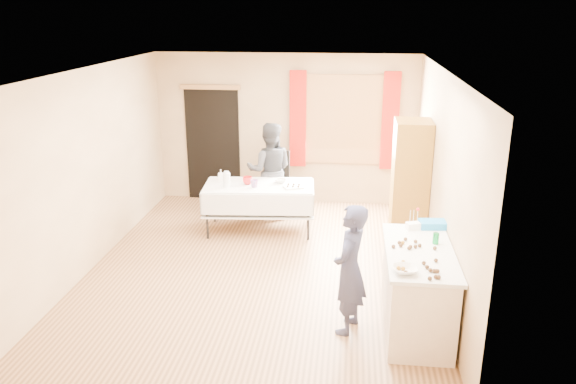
# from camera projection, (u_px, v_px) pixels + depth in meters

# --- Properties ---
(floor) EXTENTS (4.50, 5.50, 0.02)m
(floor) POSITION_uv_depth(u_px,v_px,m) (262.00, 267.00, 7.56)
(floor) COLOR #9E7047
(floor) RESTS_ON ground
(ceiling) EXTENTS (4.50, 5.50, 0.02)m
(ceiling) POSITION_uv_depth(u_px,v_px,m) (259.00, 70.00, 6.74)
(ceiling) COLOR white
(ceiling) RESTS_ON floor
(wall_back) EXTENTS (4.50, 0.02, 2.60)m
(wall_back) POSITION_uv_depth(u_px,v_px,m) (286.00, 129.00, 9.75)
(wall_back) COLOR tan
(wall_back) RESTS_ON floor
(wall_front) EXTENTS (4.50, 0.02, 2.60)m
(wall_front) POSITION_uv_depth(u_px,v_px,m) (206.00, 270.00, 4.55)
(wall_front) COLOR tan
(wall_front) RESTS_ON floor
(wall_left) EXTENTS (0.02, 5.50, 2.60)m
(wall_left) POSITION_uv_depth(u_px,v_px,m) (91.00, 168.00, 7.39)
(wall_left) COLOR tan
(wall_left) RESTS_ON floor
(wall_right) EXTENTS (0.02, 5.50, 2.60)m
(wall_right) POSITION_uv_depth(u_px,v_px,m) (441.00, 180.00, 6.91)
(wall_right) COLOR tan
(wall_right) RESTS_ON floor
(window_frame) EXTENTS (1.32, 0.06, 1.52)m
(window_frame) POSITION_uv_depth(u_px,v_px,m) (344.00, 120.00, 9.54)
(window_frame) COLOR olive
(window_frame) RESTS_ON wall_back
(window_pane) EXTENTS (1.20, 0.02, 1.40)m
(window_pane) POSITION_uv_depth(u_px,v_px,m) (344.00, 120.00, 9.53)
(window_pane) COLOR white
(window_pane) RESTS_ON wall_back
(curtain_left) EXTENTS (0.28, 0.06, 1.65)m
(curtain_left) POSITION_uv_depth(u_px,v_px,m) (298.00, 119.00, 9.58)
(curtain_left) COLOR #B5170D
(curtain_left) RESTS_ON wall_back
(curtain_right) EXTENTS (0.28, 0.06, 1.65)m
(curtain_right) POSITION_uv_depth(u_px,v_px,m) (390.00, 121.00, 9.41)
(curtain_right) COLOR #B5170D
(curtain_right) RESTS_ON wall_back
(doorway) EXTENTS (0.95, 0.04, 2.00)m
(doorway) POSITION_uv_depth(u_px,v_px,m) (213.00, 145.00, 9.96)
(doorway) COLOR black
(doorway) RESTS_ON floor
(door_lintel) EXTENTS (1.05, 0.06, 0.08)m
(door_lintel) POSITION_uv_depth(u_px,v_px,m) (210.00, 87.00, 9.61)
(door_lintel) COLOR olive
(door_lintel) RESTS_ON wall_back
(cabinet) EXTENTS (0.50, 0.60, 1.84)m
(cabinet) POSITION_uv_depth(u_px,v_px,m) (410.00, 184.00, 7.99)
(cabinet) COLOR #895E1D
(cabinet) RESTS_ON floor
(counter) EXTENTS (0.70, 1.48, 0.91)m
(counter) POSITION_uv_depth(u_px,v_px,m) (417.00, 290.00, 5.99)
(counter) COLOR beige
(counter) RESTS_ON floor
(party_table) EXTENTS (1.74, 1.00, 0.75)m
(party_table) POSITION_uv_depth(u_px,v_px,m) (259.00, 204.00, 8.64)
(party_table) COLOR black
(party_table) RESTS_ON floor
(chair) EXTENTS (0.50, 0.50, 1.01)m
(chair) POSITION_uv_depth(u_px,v_px,m) (275.00, 192.00, 9.62)
(chair) COLOR black
(chair) RESTS_ON floor
(girl) EXTENTS (0.71, 0.63, 1.43)m
(girl) POSITION_uv_depth(u_px,v_px,m) (350.00, 269.00, 5.86)
(girl) COLOR #222543
(girl) RESTS_ON floor
(woman) EXTENTS (0.88, 0.74, 1.58)m
(woman) POSITION_uv_depth(u_px,v_px,m) (270.00, 170.00, 9.16)
(woman) COLOR black
(woman) RESTS_ON floor
(soda_can) EXTENTS (0.07, 0.07, 0.12)m
(soda_can) POSITION_uv_depth(u_px,v_px,m) (436.00, 238.00, 6.00)
(soda_can) COLOR #0C782F
(soda_can) RESTS_ON counter
(mixing_bowl) EXTENTS (0.30, 0.30, 0.06)m
(mixing_bowl) POSITION_uv_depth(u_px,v_px,m) (405.00, 270.00, 5.36)
(mixing_bowl) COLOR white
(mixing_bowl) RESTS_ON counter
(foam_block) EXTENTS (0.17, 0.14, 0.08)m
(foam_block) POSITION_uv_depth(u_px,v_px,m) (413.00, 226.00, 6.39)
(foam_block) COLOR white
(foam_block) RESTS_ON counter
(blue_basket) EXTENTS (0.32, 0.23, 0.08)m
(blue_basket) POSITION_uv_depth(u_px,v_px,m) (433.00, 224.00, 6.44)
(blue_basket) COLOR #197CCB
(blue_basket) RESTS_ON counter
(pitcher) EXTENTS (0.11, 0.11, 0.22)m
(pitcher) POSITION_uv_depth(u_px,v_px,m) (227.00, 180.00, 8.40)
(pitcher) COLOR silver
(pitcher) RESTS_ON party_table
(cup_red) EXTENTS (0.15, 0.15, 0.12)m
(cup_red) POSITION_uv_depth(u_px,v_px,m) (248.00, 180.00, 8.55)
(cup_red) COLOR red
(cup_red) RESTS_ON party_table
(cup_rainbow) EXTENTS (0.21, 0.21, 0.11)m
(cup_rainbow) POSITION_uv_depth(u_px,v_px,m) (254.00, 184.00, 8.41)
(cup_rainbow) COLOR red
(cup_rainbow) RESTS_ON party_table
(small_bowl) EXTENTS (0.25, 0.25, 0.05)m
(small_bowl) POSITION_uv_depth(u_px,v_px,m) (280.00, 181.00, 8.64)
(small_bowl) COLOR white
(small_bowl) RESTS_ON party_table
(pastry_tray) EXTENTS (0.34, 0.30, 0.02)m
(pastry_tray) POSITION_uv_depth(u_px,v_px,m) (293.00, 187.00, 8.40)
(pastry_tray) COLOR white
(pastry_tray) RESTS_ON party_table
(bottle) EXTENTS (0.11, 0.11, 0.18)m
(bottle) POSITION_uv_depth(u_px,v_px,m) (221.00, 175.00, 8.70)
(bottle) COLOR white
(bottle) RESTS_ON party_table
(cake_balls) EXTENTS (0.47, 0.96, 0.04)m
(cake_balls) POSITION_uv_depth(u_px,v_px,m) (417.00, 259.00, 5.61)
(cake_balls) COLOR #3F2314
(cake_balls) RESTS_ON counter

